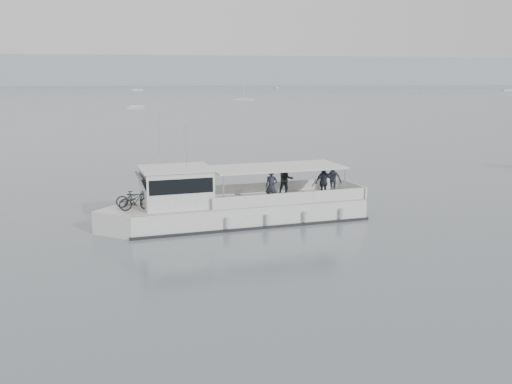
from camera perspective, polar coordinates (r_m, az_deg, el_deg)
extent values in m
plane|color=#576066|center=(28.84, 5.14, -3.87)|extent=(1400.00, 1400.00, 0.00)
cube|color=#939EA8|center=(586.80, -10.44, 11.82)|extent=(1400.00, 90.00, 28.00)
cube|color=white|center=(30.37, -0.93, -2.13)|extent=(12.84, 4.95, 1.36)
cube|color=white|center=(29.15, -12.74, -2.99)|extent=(3.36, 3.36, 1.36)
cube|color=beige|center=(30.22, -0.93, -0.88)|extent=(12.84, 4.95, 0.06)
cube|color=black|center=(30.47, -0.92, -2.89)|extent=(13.06, 5.10, 0.19)
cube|color=white|center=(32.23, 1.38, 0.46)|extent=(8.28, 1.20, 0.63)
cube|color=white|center=(29.30, 3.52, -0.66)|extent=(8.28, 1.20, 0.63)
cube|color=white|center=(32.53, 9.54, 0.41)|extent=(0.54, 3.32, 0.63)
cube|color=white|center=(29.14, -7.99, 0.44)|extent=(3.68, 3.23, 1.88)
cube|color=black|center=(28.87, -11.15, 0.54)|extent=(0.92, 2.66, 1.21)
cube|color=black|center=(29.08, -8.00, 1.04)|extent=(3.48, 3.24, 0.73)
cube|color=white|center=(28.97, -8.04, 2.36)|extent=(3.91, 3.46, 0.10)
cube|color=silver|center=(30.44, 2.05, 2.50)|extent=(7.44, 4.03, 0.08)
cylinder|color=silver|center=(28.21, -3.27, 0.01)|extent=(0.07, 0.07, 1.72)
cylinder|color=silver|center=(30.98, -4.70, 1.01)|extent=(0.07, 0.07, 1.72)
cylinder|color=silver|center=(30.61, 8.87, 0.79)|extent=(0.07, 0.07, 1.72)
cylinder|color=silver|center=(33.19, 6.56, 1.67)|extent=(0.07, 0.07, 1.72)
cylinder|color=silver|center=(29.60, -9.64, 5.15)|extent=(0.04, 0.04, 2.71)
cylinder|color=silver|center=(28.18, -7.00, 4.49)|extent=(0.04, 0.04, 2.29)
cylinder|color=silver|center=(28.21, -2.83, -3.08)|extent=(0.28, 0.28, 0.52)
cylinder|color=silver|center=(28.83, 1.17, -2.76)|extent=(0.28, 0.28, 0.52)
cylinder|color=silver|center=(29.58, 4.98, -2.43)|extent=(0.28, 0.28, 0.52)
cylinder|color=silver|center=(30.45, 8.58, -2.12)|extent=(0.28, 0.28, 0.52)
imported|color=black|center=(29.34, -12.12, -0.57)|extent=(1.85, 0.85, 0.94)
imported|color=black|center=(28.52, -11.92, -0.85)|extent=(1.69, 0.68, 0.99)
imported|color=#262933|center=(29.50, 1.55, 0.55)|extent=(0.76, 0.65, 1.75)
imported|color=#262933|center=(31.54, 3.00, 1.25)|extent=(0.87, 0.69, 1.75)
imported|color=#262933|center=(30.98, 6.79, 1.00)|extent=(1.10, 0.66, 1.75)
imported|color=#262933|center=(32.35, 7.67, 1.42)|extent=(1.29, 1.22, 1.75)
cube|color=white|center=(193.17, -1.23, 9.21)|extent=(6.66, 5.00, 0.75)
cube|color=white|center=(193.16, -1.24, 9.31)|extent=(2.87, 2.70, 0.45)
cylinder|color=silver|center=(193.06, -1.24, 10.36)|extent=(0.08, 0.08, 7.13)
cube|color=white|center=(144.93, -11.93, 8.26)|extent=(4.39, 7.05, 0.75)
cube|color=white|center=(144.92, -11.93, 8.38)|extent=(2.59, 2.87, 0.45)
cylinder|color=silver|center=(144.79, -11.99, 9.84)|extent=(0.08, 0.08, 7.39)
cube|color=white|center=(356.70, -11.80, 9.97)|extent=(6.80, 3.24, 0.75)
cube|color=white|center=(356.70, -11.80, 10.02)|extent=(2.58, 2.21, 0.45)
cylinder|color=silver|center=(356.65, -11.83, 10.59)|extent=(0.08, 0.08, 7.18)
cube|color=white|center=(423.58, 2.02, 10.38)|extent=(2.33, 5.40, 0.75)
cube|color=white|center=(423.57, 2.02, 10.42)|extent=(1.69, 2.00, 0.45)
cube|color=white|center=(365.20, 23.98, 9.27)|extent=(8.50, 2.86, 0.75)
cube|color=white|center=(365.19, 23.99, 9.32)|extent=(3.00, 2.42, 0.45)
cylinder|color=silver|center=(365.13, 24.05, 10.04)|extent=(0.08, 0.08, 9.30)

